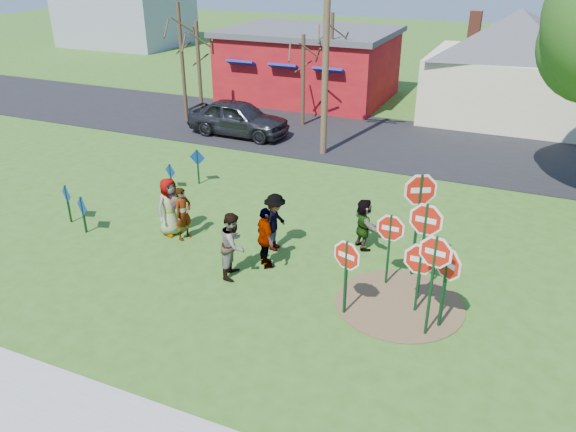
% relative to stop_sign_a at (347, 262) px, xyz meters
% --- Properties ---
extents(ground, '(120.00, 120.00, 0.00)m').
position_rel_stop_sign_a_xyz_m(ground, '(-3.36, 1.93, -1.44)').
color(ground, '#365D1A').
rests_on(ground, ground).
extents(sidewalk, '(22.00, 1.80, 0.08)m').
position_rel_stop_sign_a_xyz_m(sidewalk, '(-3.36, -5.27, -1.40)').
color(sidewalk, '#9E9E99').
rests_on(sidewalk, ground).
extents(road, '(120.00, 7.50, 0.04)m').
position_rel_stop_sign_a_xyz_m(road, '(-3.36, 13.43, -1.42)').
color(road, black).
rests_on(road, ground).
extents(dirt_patch, '(3.20, 3.20, 0.03)m').
position_rel_stop_sign_a_xyz_m(dirt_patch, '(1.14, 0.93, -1.43)').
color(dirt_patch, brown).
rests_on(dirt_patch, ground).
extents(red_building, '(9.40, 7.69, 3.90)m').
position_rel_stop_sign_a_xyz_m(red_building, '(-8.86, 19.92, 0.52)').
color(red_building, maroon).
rests_on(red_building, ground).
extents(cream_house, '(9.40, 9.40, 6.50)m').
position_rel_stop_sign_a_xyz_m(cream_house, '(2.14, 19.93, 1.48)').
color(cream_house, beige).
rests_on(cream_house, ground).
extents(stop_sign_a, '(0.96, 0.31, 2.11)m').
position_rel_stop_sign_a_xyz_m(stop_sign_a, '(0.00, 0.00, 0.00)').
color(stop_sign_a, '#103C1F').
rests_on(stop_sign_a, ground).
extents(stop_sign_b, '(1.04, 0.56, 3.09)m').
position_rel_stop_sign_a_xyz_m(stop_sign_b, '(1.11, 2.43, 0.79)').
color(stop_sign_b, '#103C1F').
rests_on(stop_sign_b, ground).
extents(stop_sign_c, '(1.00, 0.19, 2.68)m').
position_rel_stop_sign_a_xyz_m(stop_sign_c, '(1.98, -0.04, 0.44)').
color(stop_sign_c, '#103C1F').
rests_on(stop_sign_c, ground).
extents(stop_sign_d, '(1.12, 0.12, 2.80)m').
position_rel_stop_sign_a_xyz_m(stop_sign_d, '(1.50, 1.31, 0.57)').
color(stop_sign_d, '#103C1F').
rests_on(stop_sign_d, ground).
extents(stop_sign_e, '(1.09, 0.07, 2.00)m').
position_rel_stop_sign_a_xyz_m(stop_sign_e, '(1.56, 0.78, -0.12)').
color(stop_sign_e, '#103C1F').
rests_on(stop_sign_e, ground).
extents(stop_sign_f, '(0.90, 0.65, 2.26)m').
position_rel_stop_sign_a_xyz_m(stop_sign_f, '(2.21, 0.39, 0.13)').
color(stop_sign_f, '#103C1F').
rests_on(stop_sign_f, ground).
extents(stop_sign_g, '(0.99, 0.07, 2.14)m').
position_rel_stop_sign_a_xyz_m(stop_sign_g, '(0.59, 1.72, 0.03)').
color(stop_sign_g, '#103C1F').
rests_on(stop_sign_g, ground).
extents(blue_diamond_a, '(0.63, 0.29, 1.22)m').
position_rel_stop_sign_a_xyz_m(blue_diamond_a, '(-8.75, 0.85, -0.70)').
color(blue_diamond_a, '#103C1F').
rests_on(blue_diamond_a, ground).
extents(blue_diamond_b, '(0.58, 0.28, 1.30)m').
position_rel_stop_sign_a_xyz_m(blue_diamond_b, '(-9.72, 1.23, -0.64)').
color(blue_diamond_b, '#103C1F').
rests_on(blue_diamond_b, ground).
extents(blue_diamond_c, '(0.54, 0.20, 0.98)m').
position_rel_stop_sign_a_xyz_m(blue_diamond_c, '(-8.31, 4.88, -0.85)').
color(blue_diamond_c, '#103C1F').
rests_on(blue_diamond_c, ground).
extents(blue_diamond_d, '(0.62, 0.07, 1.35)m').
position_rel_stop_sign_a_xyz_m(blue_diamond_d, '(-7.65, 5.70, -0.60)').
color(blue_diamond_d, '#103C1F').
rests_on(blue_diamond_d, ground).
extents(person_a, '(0.84, 1.03, 1.83)m').
position_rel_stop_sign_a_xyz_m(person_a, '(-6.24, 1.87, -0.53)').
color(person_a, '#464699').
rests_on(person_a, ground).
extents(person_b, '(0.52, 0.68, 1.66)m').
position_rel_stop_sign_a_xyz_m(person_b, '(-5.71, 1.77, -0.61)').
color(person_b, '#267874').
rests_on(person_b, ground).
extents(person_c, '(0.85, 1.01, 1.84)m').
position_rel_stop_sign_a_xyz_m(person_c, '(-3.30, 0.51, -0.52)').
color(person_c, '#94473E').
rests_on(person_c, ground).
extents(person_d, '(0.67, 1.14, 1.74)m').
position_rel_stop_sign_a_xyz_m(person_d, '(-2.90, 2.27, -0.57)').
color(person_d, '#333439').
rests_on(person_d, ground).
extents(person_e, '(1.05, 1.04, 1.78)m').
position_rel_stop_sign_a_xyz_m(person_e, '(-2.71, 1.25, -0.55)').
color(person_e, '#5B2E63').
rests_on(person_e, ground).
extents(person_f, '(1.29, 1.40, 1.56)m').
position_rel_stop_sign_a_xyz_m(person_f, '(-0.56, 3.37, -0.66)').
color(person_f, '#20592D').
rests_on(person_f, ground).
extents(suv, '(4.86, 2.06, 1.64)m').
position_rel_stop_sign_a_xyz_m(suv, '(-9.11, 11.60, -0.58)').
color(suv, '#313236').
rests_on(suv, road).
extents(utility_pole, '(2.10, 0.52, 8.68)m').
position_rel_stop_sign_a_xyz_m(utility_pole, '(-4.55, 10.74, 3.12)').
color(utility_pole, '#4C3823').
rests_on(utility_pole, ground).
extents(bare_tree_west, '(1.80, 1.80, 4.98)m').
position_rel_stop_sign_a_xyz_m(bare_tree_west, '(-11.55, 12.34, 1.78)').
color(bare_tree_west, '#382819').
rests_on(bare_tree_west, ground).
extents(bare_tree_east, '(1.80, 1.80, 5.17)m').
position_rel_stop_sign_a_xyz_m(bare_tree_east, '(-6.37, 16.60, 1.90)').
color(bare_tree_east, '#382819').
rests_on(bare_tree_east, ground).
extents(bare_tree_mid, '(1.80, 1.80, 5.75)m').
position_rel_stop_sign_a_xyz_m(bare_tree_mid, '(-12.74, 12.74, 2.27)').
color(bare_tree_mid, '#382819').
rests_on(bare_tree_mid, ground).
extents(bare_tree_extra, '(1.80, 1.80, 4.38)m').
position_rel_stop_sign_a_xyz_m(bare_tree_extra, '(-6.99, 14.37, 1.39)').
color(bare_tree_extra, '#382819').
rests_on(bare_tree_extra, ground).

